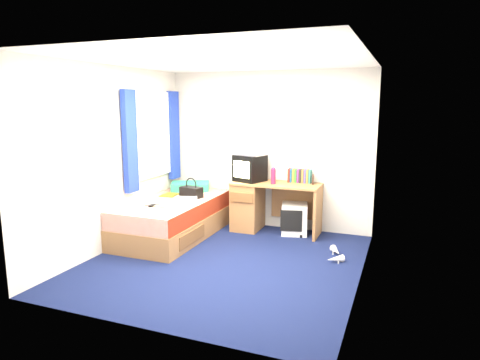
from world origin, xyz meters
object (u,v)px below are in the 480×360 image
at_px(vcr, 250,152).
at_px(handbag, 191,192).
at_px(remote_control, 152,205).
at_px(white_heels, 336,255).
at_px(picture_frame, 313,179).
at_px(crt_tv, 250,168).
at_px(water_bottle, 152,203).
at_px(pink_water_bottle, 273,177).
at_px(colour_swatch_fan, 161,207).
at_px(bed, 174,218).
at_px(desk, 259,204).
at_px(towel, 186,201).
at_px(aerosol_can, 274,176).
at_px(magazine, 170,195).
at_px(pillow, 190,186).
at_px(storage_cube, 294,219).

relative_size(vcr, handbag, 1.25).
distance_m(remote_control, white_heels, 2.50).
bearing_deg(picture_frame, crt_tv, 173.63).
distance_m(crt_tv, water_bottle, 1.56).
xyz_separation_m(pink_water_bottle, colour_swatch_fan, (-1.23, -1.09, -0.31)).
height_order(bed, pink_water_bottle, pink_water_bottle).
bearing_deg(crt_tv, remote_control, -108.64).
xyz_separation_m(bed, handbag, (0.17, 0.23, 0.36)).
xyz_separation_m(desk, towel, (-0.74, -0.95, 0.18)).
bearing_deg(handbag, pink_water_bottle, 31.45).
relative_size(aerosol_can, water_bottle, 0.81).
relative_size(vcr, picture_frame, 3.09).
bearing_deg(aerosol_can, handbag, -151.67).
bearing_deg(water_bottle, magazine, 98.96).
height_order(bed, aerosol_can, aerosol_can).
xyz_separation_m(crt_tv, towel, (-0.59, -0.95, -0.36)).
xyz_separation_m(pillow, remote_control, (0.02, -1.13, -0.05)).
xyz_separation_m(handbag, remote_control, (-0.24, -0.67, -0.08)).
distance_m(storage_cube, towel, 1.65).
distance_m(pillow, handbag, 0.54).
relative_size(crt_tv, pink_water_bottle, 2.31).
bearing_deg(picture_frame, vcr, 173.39).
relative_size(desk, colour_swatch_fan, 5.91).
height_order(storage_cube, picture_frame, picture_frame).
bearing_deg(desk, pillow, -177.86).
xyz_separation_m(magazine, colour_swatch_fan, (0.28, -0.69, -0.00)).
bearing_deg(aerosol_can, towel, -132.46).
distance_m(pink_water_bottle, colour_swatch_fan, 1.68).
height_order(magazine, water_bottle, water_bottle).
distance_m(desk, magazine, 1.36).
bearing_deg(pink_water_bottle, handbag, -160.06).
bearing_deg(white_heels, remote_control, -171.23).
bearing_deg(bed, remote_control, -99.99).
distance_m(pink_water_bottle, towel, 1.34).
height_order(colour_swatch_fan, white_heels, colour_swatch_fan).
bearing_deg(bed, white_heels, -1.64).
bearing_deg(water_bottle, vcr, 48.48).
bearing_deg(towel, bed, 145.36).
bearing_deg(vcr, water_bottle, -114.98).
distance_m(handbag, colour_swatch_fan, 0.69).
bearing_deg(desk, remote_control, -133.74).
xyz_separation_m(crt_tv, remote_control, (-0.98, -1.18, -0.40)).
xyz_separation_m(remote_control, white_heels, (2.42, 0.37, -0.51)).
xyz_separation_m(desk, handbag, (-0.88, -0.51, 0.22)).
bearing_deg(storage_cube, desk, 166.30).
relative_size(bed, handbag, 5.77).
bearing_deg(bed, crt_tv, 39.37).
distance_m(aerosol_can, towel, 1.41).
xyz_separation_m(pillow, colour_swatch_fan, (0.17, -1.15, -0.06)).
relative_size(bed, magazine, 7.14).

